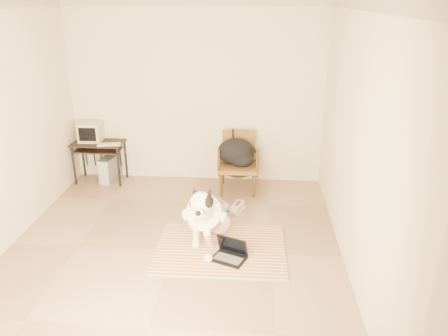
# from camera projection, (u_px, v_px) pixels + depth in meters

# --- Properties ---
(floor) EXTENTS (4.50, 4.50, 0.00)m
(floor) POSITION_uv_depth(u_px,v_px,m) (173.00, 250.00, 5.23)
(floor) COLOR #8C6F56
(floor) RESTS_ON ground
(ceiling) EXTENTS (4.50, 4.50, 0.00)m
(ceiling) POSITION_uv_depth(u_px,v_px,m) (162.00, 11.00, 4.24)
(ceiling) COLOR white
(ceiling) RESTS_ON wall_back
(wall_back) EXTENTS (4.50, 0.00, 4.50)m
(wall_back) POSITION_uv_depth(u_px,v_px,m) (196.00, 98.00, 6.82)
(wall_back) COLOR beige
(wall_back) RESTS_ON floor
(wall_front) EXTENTS (4.50, 0.00, 4.50)m
(wall_front) POSITION_uv_depth(u_px,v_px,m) (97.00, 260.00, 2.65)
(wall_front) COLOR beige
(wall_front) RESTS_ON floor
(wall_right) EXTENTS (0.00, 4.50, 4.50)m
(wall_right) POSITION_uv_depth(u_px,v_px,m) (355.00, 148.00, 4.60)
(wall_right) COLOR beige
(wall_right) RESTS_ON floor
(rug) EXTENTS (1.56, 1.20, 0.02)m
(rug) POSITION_uv_depth(u_px,v_px,m) (220.00, 249.00, 5.25)
(rug) COLOR #E74228
(rug) RESTS_ON floor
(dog) EXTENTS (0.56, 1.17, 0.84)m
(dog) POSITION_uv_depth(u_px,v_px,m) (206.00, 215.00, 5.35)
(dog) COLOR white
(dog) RESTS_ON rug
(laptop) EXTENTS (0.45, 0.39, 0.26)m
(laptop) POSITION_uv_depth(u_px,v_px,m) (230.00, 253.00, 5.02)
(laptop) COLOR black
(laptop) RESTS_ON rug
(computer_desk) EXTENTS (0.81, 0.46, 0.67)m
(computer_desk) POSITION_uv_depth(u_px,v_px,m) (99.00, 148.00, 6.97)
(computer_desk) COLOR black
(computer_desk) RESTS_ON floor
(crt_monitor) EXTENTS (0.35, 0.34, 0.31)m
(crt_monitor) POSITION_uv_depth(u_px,v_px,m) (91.00, 132.00, 6.96)
(crt_monitor) COLOR #B8AB90
(crt_monitor) RESTS_ON computer_desk
(desk_keyboard) EXTENTS (0.37, 0.19, 0.02)m
(desk_keyboard) POSITION_uv_depth(u_px,v_px,m) (109.00, 144.00, 6.80)
(desk_keyboard) COLOR #B8AB90
(desk_keyboard) RESTS_ON computer_desk
(pc_tower) EXTENTS (0.26, 0.47, 0.41)m
(pc_tower) POSITION_uv_depth(u_px,v_px,m) (110.00, 169.00, 7.12)
(pc_tower) COLOR #525355
(pc_tower) RESTS_ON floor
(rattan_chair) EXTENTS (0.60, 0.58, 0.89)m
(rattan_chair) POSITION_uv_depth(u_px,v_px,m) (238.00, 162.00, 6.73)
(rattan_chair) COLOR brown
(rattan_chair) RESTS_ON floor
(backpack) EXTENTS (0.56, 0.49, 0.42)m
(backpack) POSITION_uv_depth(u_px,v_px,m) (237.00, 153.00, 6.65)
(backpack) COLOR black
(backpack) RESTS_ON rattan_chair
(sneaker_left) EXTENTS (0.24, 0.28, 0.09)m
(sneaker_left) POSITION_uv_depth(u_px,v_px,m) (221.00, 206.00, 6.25)
(sneaker_left) COLOR white
(sneaker_left) RESTS_ON floor
(sneaker_right) EXTENTS (0.22, 0.33, 0.11)m
(sneaker_right) POSITION_uv_depth(u_px,v_px,m) (237.00, 207.00, 6.18)
(sneaker_right) COLOR white
(sneaker_right) RESTS_ON floor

